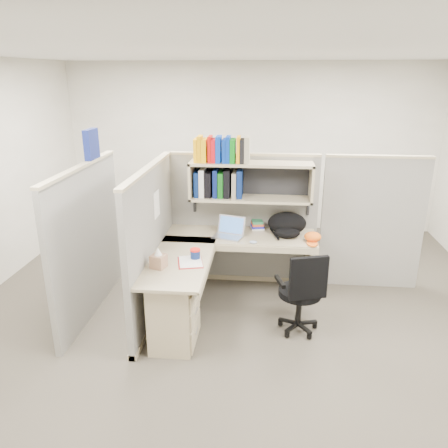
# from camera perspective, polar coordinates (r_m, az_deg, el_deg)

# --- Properties ---
(ground) EXTENTS (6.00, 6.00, 0.00)m
(ground) POSITION_cam_1_polar(r_m,az_deg,el_deg) (4.88, 1.65, -11.87)
(ground) COLOR #353129
(ground) RESTS_ON ground
(room_shell) EXTENTS (6.00, 6.00, 6.00)m
(room_shell) POSITION_cam_1_polar(r_m,az_deg,el_deg) (4.28, 1.85, 7.10)
(room_shell) COLOR #B8B4A6
(room_shell) RESTS_ON ground
(cubicle) EXTENTS (3.79, 1.84, 1.95)m
(cubicle) POSITION_cam_1_polar(r_m,az_deg,el_deg) (4.94, -2.13, 0.17)
(cubicle) COLOR slate
(cubicle) RESTS_ON ground
(desk) EXTENTS (1.74, 1.75, 0.73)m
(desk) POSITION_cam_1_polar(r_m,az_deg,el_deg) (4.46, -3.86, -8.62)
(desk) COLOR tan
(desk) RESTS_ON ground
(laptop) EXTENTS (0.41, 0.41, 0.23)m
(laptop) POSITION_cam_1_polar(r_m,az_deg,el_deg) (4.96, 0.51, -0.48)
(laptop) COLOR #AAAAAE
(laptop) RESTS_ON desk
(backpack) EXTENTS (0.46, 0.37, 0.26)m
(backpack) POSITION_cam_1_polar(r_m,az_deg,el_deg) (5.06, 8.26, -0.09)
(backpack) COLOR black
(backpack) RESTS_ON desk
(orange_cap) EXTENTS (0.22, 0.24, 0.10)m
(orange_cap) POSITION_cam_1_polar(r_m,az_deg,el_deg) (4.97, 11.51, -1.64)
(orange_cap) COLOR #D85812
(orange_cap) RESTS_ON desk
(snack_canister) EXTENTS (0.10, 0.10, 0.10)m
(snack_canister) POSITION_cam_1_polar(r_m,az_deg,el_deg) (4.43, -3.78, -3.87)
(snack_canister) COLOR navy
(snack_canister) RESTS_ON desk
(tissue_box) EXTENTS (0.16, 0.16, 0.21)m
(tissue_box) POSITION_cam_1_polar(r_m,az_deg,el_deg) (4.24, -8.58, -4.36)
(tissue_box) COLOR #A0775B
(tissue_box) RESTS_ON desk
(mouse) EXTENTS (0.10, 0.08, 0.03)m
(mouse) POSITION_cam_1_polar(r_m,az_deg,el_deg) (4.83, 3.83, -2.36)
(mouse) COLOR #8EA1CA
(mouse) RESTS_ON desk
(paper_cup) EXTENTS (0.10, 0.10, 0.11)m
(paper_cup) POSITION_cam_1_polar(r_m,az_deg,el_deg) (5.22, 2.13, -0.22)
(paper_cup) COLOR silver
(paper_cup) RESTS_ON desk
(book_stack) EXTENTS (0.19, 0.23, 0.10)m
(book_stack) POSITION_cam_1_polar(r_m,az_deg,el_deg) (5.29, 4.34, -0.02)
(book_stack) COLOR gray
(book_stack) RESTS_ON desk
(loose_paper) EXTENTS (0.28, 0.34, 0.00)m
(loose_paper) POSITION_cam_1_polar(r_m,az_deg,el_deg) (4.38, -4.38, -4.89)
(loose_paper) COLOR white
(loose_paper) RESTS_ON desk
(task_chair) EXTENTS (0.51, 0.48, 0.90)m
(task_chair) POSITION_cam_1_polar(r_m,az_deg,el_deg) (4.50, 9.96, -10.34)
(task_chair) COLOR black
(task_chair) RESTS_ON ground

